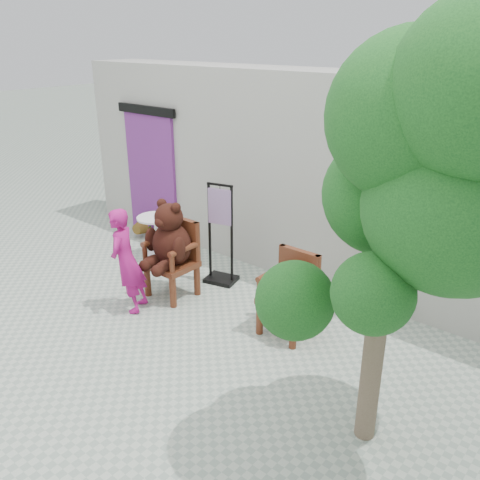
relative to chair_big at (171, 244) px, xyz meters
The scene contains 11 objects.
ground_plane 1.65m from the chair_big, 49.01° to the right, with size 60.00×60.00×0.00m, color #9AA695.
back_wall 2.33m from the chair_big, 64.48° to the left, with size 9.00×1.00×3.00m, color #AFADA4.
doorway 2.55m from the chair_big, 144.13° to the left, with size 1.40×0.11×2.33m.
chair_big is the anchor object (origin of this frame).
chair_small 1.84m from the chair_big, ahead, with size 0.59×0.55×1.04m.
person 0.67m from the chair_big, 103.63° to the right, with size 0.51×0.34×1.40m, color #AA146F.
cafe_table 1.44m from the chair_big, 147.29° to the left, with size 0.60×0.60×0.70m.
display_stand 0.81m from the chair_big, 71.77° to the left, with size 0.52×0.45×1.51m.
stool_bucket 2.79m from the chair_big, 26.68° to the left, with size 0.32×0.32×1.45m.
tree 4.28m from the chair_big, 13.92° to the right, with size 2.01×1.97×3.74m.
potted_plant 2.48m from the chair_big, 148.81° to the left, with size 0.41×0.35×0.45m, color #103D15.
Camera 1 is at (3.87, -3.24, 3.46)m, focal length 38.00 mm.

